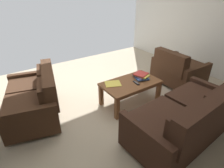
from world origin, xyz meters
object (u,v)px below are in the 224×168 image
at_px(armchair_side, 177,70).
at_px(loose_magazine, 113,84).
at_px(sofa_main, 187,118).
at_px(coffee_table, 131,85).
at_px(tv_remote, 136,83).
at_px(book_stack, 141,76).
at_px(loveseat_near, 35,98).

xyz_separation_m(armchair_side, loose_magazine, (1.70, -0.11, 0.11)).
distance_m(sofa_main, loose_magazine, 1.37).
distance_m(coffee_table, tv_remote, 0.13).
xyz_separation_m(coffee_table, book_stack, (-0.26, -0.02, 0.12)).
height_order(tv_remote, loose_magazine, tv_remote).
relative_size(armchair_side, book_stack, 2.92).
bearing_deg(coffee_table, sofa_main, 93.15).
xyz_separation_m(loveseat_near, tv_remote, (-1.63, 0.71, 0.11)).
distance_m(armchair_side, loose_magazine, 1.70).
distance_m(loveseat_near, tv_remote, 1.78).
relative_size(loveseat_near, armchair_side, 1.47).
bearing_deg(sofa_main, coffee_table, -86.85).
height_order(sofa_main, armchair_side, sofa_main).
relative_size(armchair_side, loose_magazine, 3.65).
distance_m(coffee_table, loose_magazine, 0.34).
distance_m(book_stack, tv_remote, 0.24).
relative_size(sofa_main, coffee_table, 1.65).
bearing_deg(loose_magazine, armchair_side, -70.27).
bearing_deg(book_stack, coffee_table, 3.51).
bearing_deg(armchair_side, coffee_table, 0.89).
xyz_separation_m(book_stack, loose_magazine, (0.57, -0.11, -0.05)).
relative_size(sofa_main, armchair_side, 1.74).
bearing_deg(tv_remote, armchair_side, -175.17).
distance_m(coffee_table, book_stack, 0.29).
distance_m(sofa_main, tv_remote, 1.10).
bearing_deg(armchair_side, loveseat_near, -11.40).
bearing_deg(loose_magazine, coffee_table, -88.91).
bearing_deg(coffee_table, book_stack, -176.49).
bearing_deg(loose_magazine, book_stack, -77.76).
bearing_deg(coffee_table, armchair_side, -179.11).
bearing_deg(armchair_side, book_stack, 0.29).
distance_m(sofa_main, coffee_table, 1.19).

